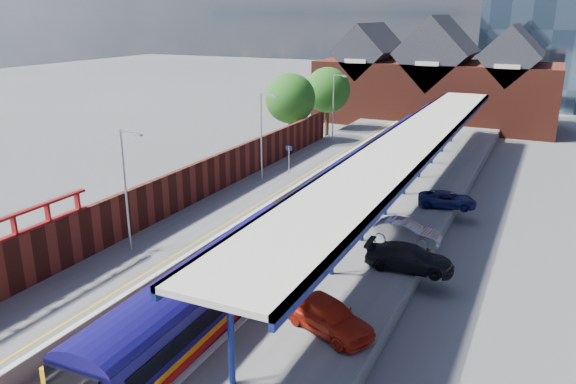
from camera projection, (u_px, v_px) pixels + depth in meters
name	position (u px, v px, depth m)	size (l,w,h in m)	color
ground	(368.00, 176.00, 50.41)	(240.00, 240.00, 0.00)	#5B5B5E
ballast_bed	(327.00, 209.00, 41.79)	(6.00, 76.00, 0.06)	#473D33
rails	(327.00, 207.00, 41.77)	(4.51, 76.00, 0.14)	slate
left_platform	(261.00, 193.00, 43.90)	(5.00, 76.00, 1.00)	#565659
right_platform	(407.00, 214.00, 39.20)	(6.00, 76.00, 1.00)	#565659
coping_left	(288.00, 190.00, 42.78)	(0.30, 76.00, 0.05)	silver
coping_right	(368.00, 202.00, 40.21)	(0.30, 76.00, 0.05)	silver
yellow_line	(281.00, 190.00, 43.03)	(0.14, 76.00, 0.01)	yellow
train	(374.00, 163.00, 46.39)	(3.14, 65.95, 3.45)	#110B52
canopy	(410.00, 142.00, 39.65)	(4.50, 52.00, 4.48)	navy
lamp_post_b	(127.00, 183.00, 30.83)	(1.48, 0.18, 7.00)	#A5A8AA
lamp_post_c	(263.00, 131.00, 44.61)	(1.48, 0.18, 7.00)	#A5A8AA
lamp_post_d	(334.00, 103.00, 58.38)	(1.48, 0.18, 7.00)	#A5A8AA
platform_sign	(289.00, 155.00, 46.47)	(0.55, 0.08, 2.50)	#A5A8AA
brick_wall	(184.00, 187.00, 38.80)	(0.35, 50.00, 3.86)	#572117
station_building	(435.00, 82.00, 72.86)	(30.00, 12.12, 13.78)	#572117
tree_near	(291.00, 100.00, 58.10)	(5.20, 5.20, 8.10)	#382314
tree_far	(329.00, 91.00, 64.58)	(5.20, 5.20, 8.10)	#382314
parked_car_red	(328.00, 315.00, 23.70)	(1.77, 4.39, 1.50)	#A51D0D
parked_car_silver	(405.00, 232.00, 32.85)	(1.46, 4.19, 1.38)	#BABABF
parked_car_dark	(409.00, 258.00, 29.44)	(1.88, 4.62, 1.34)	black
parked_car_blue	(447.00, 199.00, 39.03)	(1.84, 3.99, 1.11)	navy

